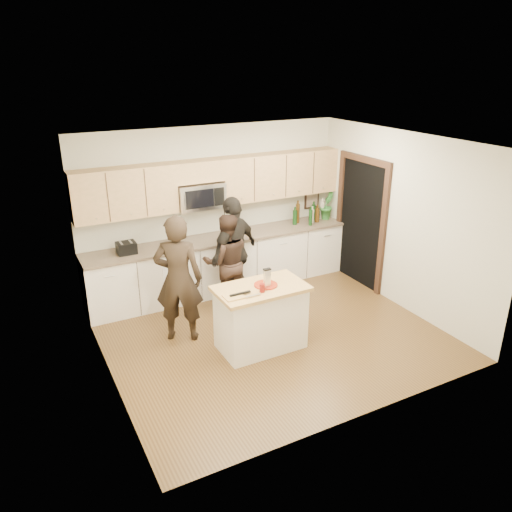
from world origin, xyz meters
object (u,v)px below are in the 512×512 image
woman_center (227,262)px  woman_right (234,252)px  woman_left (178,279)px  island (261,317)px  toaster (126,248)px

woman_center → woman_right: 0.20m
woman_left → woman_right: 1.27m
island → toaster: bearing=123.2°
island → woman_center: bearing=85.3°
woman_right → woman_center: bearing=-10.2°
woman_center → woman_right: bearing=-147.6°
toaster → woman_left: bearing=-71.1°
toaster → woman_center: bearing=-24.1°
island → woman_right: woman_right is taller
toaster → woman_center: size_ratio=0.19×
toaster → woman_center: woman_center is taller
island → woman_right: (0.25, 1.34, 0.43)m
woman_center → toaster: bearing=-10.1°
woman_right → toaster: bearing=-48.9°
woman_center → woman_left: bearing=44.0°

